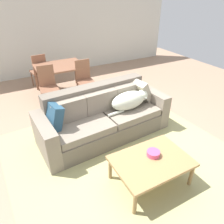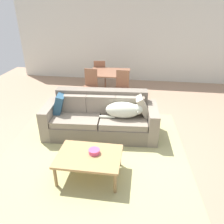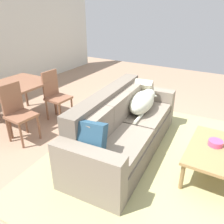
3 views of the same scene
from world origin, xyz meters
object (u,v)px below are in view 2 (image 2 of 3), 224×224
object	(u,v)px
dining_chair_far_left	(100,73)
bowl_on_coffee_table	(94,151)
couch	(101,118)
dining_table	(110,74)
dining_chair_near_left	(90,85)
throw_pillow_by_left_arm	(60,103)
dining_chair_near_right	(122,86)
dog_on_left_cushion	(124,110)
throw_pillow_by_right_arm	(143,105)
coffee_table	(89,157)

from	to	relation	value
dining_chair_far_left	bowl_on_coffee_table	bearing A→B (deg)	91.13
couch	bowl_on_coffee_table	size ratio (longest dim) A/B	13.36
dining_table	dining_chair_near_left	distance (m)	0.76
throw_pillow_by_left_arm	dining_chair_far_left	distance (m)	2.82
dining_chair_near_right	throw_pillow_by_left_arm	bearing A→B (deg)	-123.33
couch	dining_chair_far_left	xyz separation A→B (m)	(-0.56, 2.79, 0.16)
couch	dog_on_left_cushion	world-z (taller)	couch
dog_on_left_cushion	throw_pillow_by_left_arm	xyz separation A→B (m)	(-1.40, 0.08, 0.02)
dining_table	dining_chair_far_left	xyz separation A→B (m)	(-0.41, 0.61, -0.16)
throw_pillow_by_right_arm	bowl_on_coffee_table	bearing A→B (deg)	-118.03
coffee_table	dining_chair_far_left	distance (m)	4.19
throw_pillow_by_right_arm	throw_pillow_by_left_arm	bearing A→B (deg)	-176.12
throw_pillow_by_left_arm	bowl_on_coffee_table	bearing A→B (deg)	-51.25
dining_chair_near_left	dining_chair_far_left	bearing A→B (deg)	91.52
couch	dining_table	xyz separation A→B (m)	(-0.14, 2.19, 0.31)
bowl_on_coffee_table	dining_chair_near_right	world-z (taller)	dining_chair_near_right
throw_pillow_by_left_arm	dining_table	distance (m)	2.32
dog_on_left_cushion	throw_pillow_by_left_arm	distance (m)	1.40
throw_pillow_by_right_arm	bowl_on_coffee_table	xyz separation A→B (m)	(-0.74, -1.39, -0.22)
dining_table	dining_chair_near_right	bearing A→B (deg)	-52.26
dining_chair_near_right	bowl_on_coffee_table	bearing A→B (deg)	-90.54
throw_pillow_by_right_arm	coffee_table	xyz separation A→B (m)	(-0.82, -1.46, -0.30)
bowl_on_coffee_table	dining_chair_near_left	bearing A→B (deg)	104.30
dog_on_left_cushion	throw_pillow_by_right_arm	bearing A→B (deg)	25.03
couch	throw_pillow_by_left_arm	xyz separation A→B (m)	(-0.89, -0.01, 0.31)
dog_on_left_cushion	dining_chair_near_left	distance (m)	2.02
throw_pillow_by_left_arm	dining_chair_near_right	size ratio (longest dim) A/B	0.44
throw_pillow_by_right_arm	dining_chair_far_left	size ratio (longest dim) A/B	0.47
dining_chair_far_left	throw_pillow_by_left_arm	bearing A→B (deg)	74.75
couch	dining_chair_near_right	bearing A→B (deg)	75.89
bowl_on_coffee_table	dining_chair_near_right	bearing A→B (deg)	86.93
dining_table	throw_pillow_by_right_arm	bearing A→B (deg)	-63.77
couch	dining_chair_far_left	bearing A→B (deg)	97.39
throw_pillow_by_right_arm	dining_chair_near_left	xyz separation A→B (m)	(-1.48, 1.49, -0.15)
dining_table	dining_chair_near_left	bearing A→B (deg)	-127.69
throw_pillow_by_right_arm	dining_chair_near_right	world-z (taller)	dining_chair_near_right
throw_pillow_by_right_arm	dining_chair_far_left	xyz separation A→B (m)	(-1.44, 2.68, -0.16)
dining_chair_near_right	dining_chair_far_left	bearing A→B (deg)	128.52
throw_pillow_by_right_arm	dining_chair_near_right	bearing A→B (deg)	111.21
throw_pillow_by_right_arm	dining_table	xyz separation A→B (m)	(-1.02, 2.07, -0.00)
coffee_table	bowl_on_coffee_table	bearing A→B (deg)	40.69
bowl_on_coffee_table	coffee_table	bearing A→B (deg)	-139.31
dining_table	dog_on_left_cushion	bearing A→B (deg)	-74.00
dining_table	dining_chair_far_left	distance (m)	0.75
coffee_table	dog_on_left_cushion	bearing A→B (deg)	70.36
dog_on_left_cushion	dining_chair_near_left	world-z (taller)	dining_chair_near_left
coffee_table	couch	bearing A→B (deg)	92.70
dining_chair_near_right	dining_chair_near_left	bearing A→B (deg)	-175.75
bowl_on_coffee_table	dining_table	xyz separation A→B (m)	(-0.28, 3.47, 0.22)
couch	dog_on_left_cushion	size ratio (longest dim) A/B	2.78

